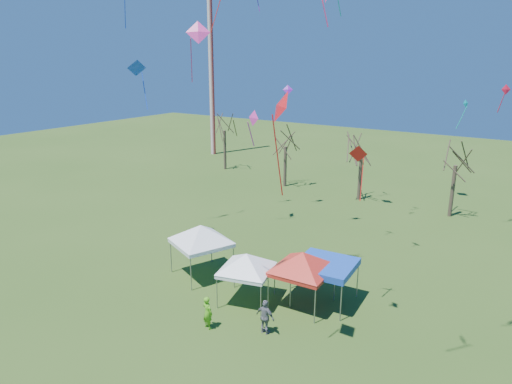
{
  "coord_description": "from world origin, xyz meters",
  "views": [
    {
      "loc": [
        12.67,
        -16.31,
        13.02
      ],
      "look_at": [
        -0.13,
        3.0,
        6.28
      ],
      "focal_mm": 32.0,
      "sensor_mm": 36.0,
      "label": 1
    }
  ],
  "objects_px": {
    "tent_white_west": "(201,229)",
    "tent_white_mid": "(246,257)",
    "radio_mast": "(211,64)",
    "tent_blue": "(326,266)",
    "tree_2": "(363,135)",
    "tree_0": "(224,116)",
    "tree_3": "(458,147)",
    "tent_red": "(303,256)",
    "person_green": "(208,312)",
    "tree_1": "(286,132)",
    "person_grey": "(265,317)"
  },
  "relations": [
    {
      "from": "tree_3",
      "to": "tent_red",
      "type": "relative_size",
      "value": 1.92
    },
    {
      "from": "tree_0",
      "to": "radio_mast",
      "type": "bearing_deg",
      "value": 137.23
    },
    {
      "from": "tent_red",
      "to": "person_grey",
      "type": "bearing_deg",
      "value": -93.42
    },
    {
      "from": "person_green",
      "to": "tent_blue",
      "type": "bearing_deg",
      "value": -110.35
    },
    {
      "from": "tree_2",
      "to": "tent_blue",
      "type": "xyz_separation_m",
      "value": [
        5.64,
        -19.64,
        -4.08
      ]
    },
    {
      "from": "tent_white_west",
      "to": "person_green",
      "type": "height_order",
      "value": "tent_white_west"
    },
    {
      "from": "tent_white_mid",
      "to": "tent_blue",
      "type": "relative_size",
      "value": 1.12
    },
    {
      "from": "tree_3",
      "to": "person_green",
      "type": "xyz_separation_m",
      "value": [
        -6.53,
        -24.87,
        -5.21
      ]
    },
    {
      "from": "radio_mast",
      "to": "tent_blue",
      "type": "bearing_deg",
      "value": -43.1
    },
    {
      "from": "radio_mast",
      "to": "tree_0",
      "type": "distance_m",
      "value": 11.45
    },
    {
      "from": "tent_blue",
      "to": "person_grey",
      "type": "distance_m",
      "value": 4.7
    },
    {
      "from": "tent_red",
      "to": "person_green",
      "type": "distance_m",
      "value": 5.81
    },
    {
      "from": "tent_red",
      "to": "radio_mast",
      "type": "bearing_deg",
      "value": 135.14
    },
    {
      "from": "tree_0",
      "to": "tent_white_mid",
      "type": "bearing_deg",
      "value": -50.64
    },
    {
      "from": "tree_0",
      "to": "tree_3",
      "type": "bearing_deg",
      "value": -7.08
    },
    {
      "from": "person_grey",
      "to": "tent_white_mid",
      "type": "bearing_deg",
      "value": -34.52
    },
    {
      "from": "tent_red",
      "to": "tent_blue",
      "type": "xyz_separation_m",
      "value": [
        0.9,
        0.96,
        -0.73
      ]
    },
    {
      "from": "tent_blue",
      "to": "person_green",
      "type": "bearing_deg",
      "value": -124.1
    },
    {
      "from": "tree_1",
      "to": "tent_blue",
      "type": "relative_size",
      "value": 2.3
    },
    {
      "from": "tree_1",
      "to": "person_green",
      "type": "xyz_separation_m",
      "value": [
        10.27,
        -25.48,
        -4.93
      ]
    },
    {
      "from": "tent_white_west",
      "to": "tent_red",
      "type": "xyz_separation_m",
      "value": [
        6.91,
        0.23,
        -0.17
      ]
    },
    {
      "from": "tree_2",
      "to": "tent_white_mid",
      "type": "height_order",
      "value": "tree_2"
    },
    {
      "from": "tree_2",
      "to": "person_grey",
      "type": "height_order",
      "value": "tree_2"
    },
    {
      "from": "tree_2",
      "to": "tree_0",
      "type": "bearing_deg",
      "value": 170.76
    },
    {
      "from": "tree_0",
      "to": "tree_1",
      "type": "distance_m",
      "value": 10.47
    },
    {
      "from": "tree_0",
      "to": "tent_white_west",
      "type": "xyz_separation_m",
      "value": [
        16.3,
        -23.83,
        -3.38
      ]
    },
    {
      "from": "tree_0",
      "to": "tent_blue",
      "type": "bearing_deg",
      "value": -43.19
    },
    {
      "from": "radio_mast",
      "to": "person_grey",
      "type": "distance_m",
      "value": 46.64
    },
    {
      "from": "tree_0",
      "to": "tree_1",
      "type": "bearing_deg",
      "value": -15.18
    },
    {
      "from": "tree_0",
      "to": "tree_2",
      "type": "distance_m",
      "value": 18.72
    },
    {
      "from": "tent_white_west",
      "to": "person_grey",
      "type": "distance_m",
      "value": 7.74
    },
    {
      "from": "tent_white_west",
      "to": "tree_3",
      "type": "bearing_deg",
      "value": 62.7
    },
    {
      "from": "person_grey",
      "to": "tent_red",
      "type": "bearing_deg",
      "value": -88.88
    },
    {
      "from": "radio_mast",
      "to": "tree_2",
      "type": "bearing_deg",
      "value": -20.57
    },
    {
      "from": "person_green",
      "to": "tent_red",
      "type": "bearing_deg",
      "value": -108.12
    },
    {
      "from": "radio_mast",
      "to": "tent_white_mid",
      "type": "distance_m",
      "value": 43.08
    },
    {
      "from": "tent_red",
      "to": "person_grey",
      "type": "distance_m",
      "value": 3.98
    },
    {
      "from": "tree_3",
      "to": "tent_white_west",
      "type": "relative_size",
      "value": 1.95
    },
    {
      "from": "tent_white_mid",
      "to": "person_green",
      "type": "distance_m",
      "value": 3.73
    },
    {
      "from": "tent_white_mid",
      "to": "person_grey",
      "type": "distance_m",
      "value": 3.73
    },
    {
      "from": "radio_mast",
      "to": "tree_2",
      "type": "relative_size",
      "value": 3.06
    },
    {
      "from": "tree_1",
      "to": "tree_3",
      "type": "xyz_separation_m",
      "value": [
        16.8,
        -0.6,
        0.29
      ]
    },
    {
      "from": "tent_white_mid",
      "to": "tree_1",
      "type": "bearing_deg",
      "value": 115.06
    },
    {
      "from": "tent_white_west",
      "to": "tent_blue",
      "type": "distance_m",
      "value": 7.96
    },
    {
      "from": "tent_white_west",
      "to": "tent_white_mid",
      "type": "xyz_separation_m",
      "value": [
        4.17,
        -1.12,
        -0.42
      ]
    },
    {
      "from": "tree_2",
      "to": "tent_white_mid",
      "type": "distance_m",
      "value": 22.33
    },
    {
      "from": "tent_white_west",
      "to": "tent_white_mid",
      "type": "distance_m",
      "value": 4.34
    },
    {
      "from": "tree_1",
      "to": "tree_3",
      "type": "distance_m",
      "value": 16.81
    },
    {
      "from": "tent_white_west",
      "to": "tent_blue",
      "type": "height_order",
      "value": "tent_white_west"
    },
    {
      "from": "tree_0",
      "to": "tree_3",
      "type": "height_order",
      "value": "tree_0"
    }
  ]
}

